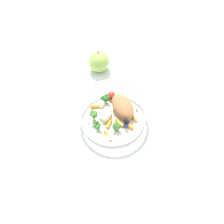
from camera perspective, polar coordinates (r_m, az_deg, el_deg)
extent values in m
plane|color=white|center=(0.75, 0.96, -2.36)|extent=(2.40, 2.40, 0.00)
cylinder|color=white|center=(0.75, 0.00, -1.22)|extent=(0.20, 0.20, 0.01)
torus|color=white|center=(0.70, 0.00, 1.04)|extent=(0.21, 0.21, 0.01)
ellipsoid|color=#9E663D|center=(0.73, 2.56, 1.31)|extent=(0.11, 0.08, 0.05)
cylinder|color=#7FAD5B|center=(0.76, -1.54, 2.61)|extent=(0.01, 0.01, 0.02)
sphere|color=#23561E|center=(0.75, -1.76, 3.62)|extent=(0.01, 0.01, 0.01)
sphere|color=#23561E|center=(0.75, -2.10, 3.39)|extent=(0.02, 0.02, 0.02)
sphere|color=#23561E|center=(0.75, -1.72, 3.07)|extent=(0.02, 0.02, 0.02)
sphere|color=#23561E|center=(0.75, -1.36, 3.08)|extent=(0.02, 0.02, 0.02)
sphere|color=#23561E|center=(0.75, -0.99, 3.44)|extent=(0.01, 0.01, 0.01)
sphere|color=#23561E|center=(0.75, -1.29, 3.92)|extent=(0.01, 0.01, 0.01)
cylinder|color=#8EB766|center=(0.71, -3.47, -3.78)|extent=(0.01, 0.01, 0.02)
sphere|color=#2D6023|center=(0.70, -3.81, -2.53)|extent=(0.01, 0.01, 0.01)
sphere|color=#2D6023|center=(0.70, -4.05, -3.14)|extent=(0.01, 0.01, 0.01)
sphere|color=#2D6023|center=(0.69, -4.07, -3.26)|extent=(0.01, 0.01, 0.01)
sphere|color=#2D6023|center=(0.70, -3.65, -3.47)|extent=(0.02, 0.02, 0.02)
sphere|color=#2D6023|center=(0.69, -3.34, -3.26)|extent=(0.01, 0.01, 0.01)
sphere|color=#2D6023|center=(0.70, -3.13, -3.12)|extent=(0.01, 0.01, 0.01)
sphere|color=#2D6023|center=(0.70, -3.17, -3.03)|extent=(0.02, 0.02, 0.02)
sphere|color=#2D6023|center=(0.70, -3.50, -2.60)|extent=(0.01, 0.01, 0.01)
cylinder|color=#8EB766|center=(0.73, -4.30, -1.47)|extent=(0.01, 0.01, 0.02)
sphere|color=#386B28|center=(0.72, -4.74, -0.14)|extent=(0.02, 0.02, 0.02)
sphere|color=#386B28|center=(0.71, -4.94, -0.70)|extent=(0.01, 0.01, 0.01)
sphere|color=#386B28|center=(0.70, -4.53, -0.93)|extent=(0.01, 0.01, 0.01)
sphere|color=#386B28|center=(0.71, -4.07, -0.70)|extent=(0.02, 0.02, 0.02)
sphere|color=#386B28|center=(0.71, -3.96, -0.21)|extent=(0.01, 0.01, 0.01)
cylinder|color=#7FAD5B|center=(0.71, 1.12, -4.15)|extent=(0.01, 0.01, 0.01)
sphere|color=#2D6023|center=(0.70, 0.70, -3.09)|extent=(0.02, 0.02, 0.02)
sphere|color=#2D6023|center=(0.70, 0.69, -3.41)|extent=(0.02, 0.02, 0.02)
sphere|color=#2D6023|center=(0.70, 0.77, -3.90)|extent=(0.01, 0.01, 0.01)
sphere|color=#2D6023|center=(0.70, 1.23, -4.12)|extent=(0.01, 0.01, 0.01)
sphere|color=#2D6023|center=(0.70, 1.41, -3.65)|extent=(0.01, 0.01, 0.01)
sphere|color=#2D6023|center=(0.70, 1.57, -3.46)|extent=(0.02, 0.02, 0.02)
sphere|color=#2D6023|center=(0.70, 1.16, -3.21)|extent=(0.01, 0.01, 0.01)
sphere|color=white|center=(0.73, -1.51, -0.46)|extent=(0.03, 0.03, 0.03)
sphere|color=white|center=(0.73, -2.10, -0.76)|extent=(0.03, 0.03, 0.03)
sphere|color=white|center=(0.73, -1.73, -1.38)|extent=(0.03, 0.03, 0.03)
sphere|color=white|center=(0.73, -1.25, -0.66)|extent=(0.03, 0.03, 0.03)
sphere|color=white|center=(0.73, -1.45, -0.41)|extent=(0.02, 0.02, 0.02)
sphere|color=white|center=(0.73, -1.01, 0.34)|extent=(0.03, 0.03, 0.03)
cube|color=yellow|center=(0.72, 3.31, -3.44)|extent=(0.02, 0.02, 0.00)
cylinder|color=#1933B2|center=(0.71, 3.35, -3.02)|extent=(0.02, 0.02, 0.02)
sphere|color=black|center=(0.70, 3.41, -2.41)|extent=(0.01, 0.01, 0.01)
sphere|color=black|center=(0.70, 3.82, -2.47)|extent=(0.01, 0.01, 0.01)
sphere|color=black|center=(0.70, 3.05, -1.94)|extent=(0.01, 0.01, 0.01)
cylinder|color=orange|center=(0.76, -4.01, 1.38)|extent=(0.03, 0.03, 0.01)
cylinder|color=orange|center=(0.72, -0.71, -2.71)|extent=(0.03, 0.03, 0.01)
cylinder|color=orange|center=(0.70, -1.05, -5.61)|extent=(0.04, 0.01, 0.01)
cylinder|color=orange|center=(0.74, 5.35, -1.50)|extent=(0.02, 0.01, 0.01)
cylinder|color=orange|center=(0.72, 4.88, -3.78)|extent=(0.03, 0.02, 0.01)
cylinder|color=orange|center=(0.72, 2.03, -2.63)|extent=(0.03, 0.01, 0.01)
sphere|color=red|center=(0.77, -0.13, 3.98)|extent=(0.03, 0.03, 0.03)
sphere|color=#D1B775|center=(0.75, 5.95, 0.65)|extent=(0.01, 0.01, 0.01)
sphere|color=#D1B775|center=(0.76, -2.52, 1.29)|extent=(0.01, 0.01, 0.01)
sphere|color=tan|center=(0.73, -5.71, -2.67)|extent=(0.01, 0.01, 0.01)
sphere|color=tan|center=(0.73, -2.00, -2.51)|extent=(0.01, 0.01, 0.01)
sphere|color=tan|center=(0.73, -0.24, -1.63)|extent=(0.01, 0.01, 0.01)
sphere|color=tan|center=(0.73, 0.56, -1.55)|extent=(0.01, 0.01, 0.01)
sphere|color=#D1B775|center=(0.70, 0.91, -5.83)|extent=(0.01, 0.01, 0.01)
sphere|color=#8CB74C|center=(0.85, -3.17, 11.96)|extent=(0.08, 0.08, 0.08)
cylinder|color=brown|center=(0.82, -3.32, 14.09)|extent=(0.00, 0.00, 0.01)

